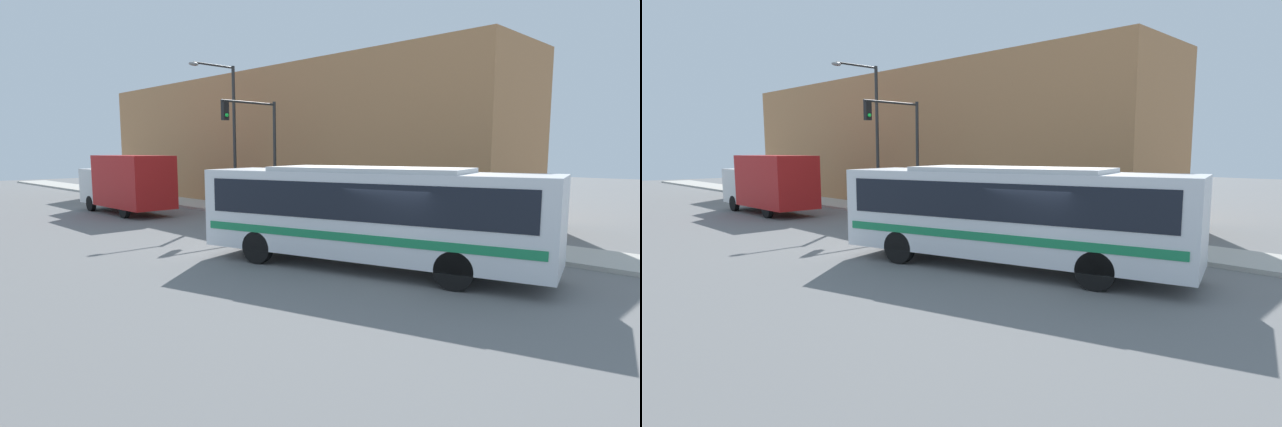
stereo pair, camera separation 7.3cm
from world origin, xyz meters
The scene contains 10 objects.
ground_plane centered at (0.00, 0.00, 0.00)m, with size 120.00×120.00×0.00m, color slate.
sidewalk centered at (5.92, 20.00, 0.07)m, with size 2.85×70.00×0.15m.
building_facade centered at (10.35, 17.67, 4.18)m, with size 6.00×33.35×8.35m.
city_bus centered at (0.05, 1.29, 1.77)m, with size 5.11×10.88×3.05m.
delivery_truck centered at (0.87, 19.34, 1.76)m, with size 2.34×7.60×3.27m.
fire_hydrant centered at (5.10, 5.74, 0.51)m, with size 0.27×0.36×0.74m.
traffic_light_pole centered at (4.19, 11.66, 4.12)m, with size 3.28×0.35×5.85m.
parking_meter centered at (5.10, 10.49, 0.98)m, with size 0.14×0.14×1.22m.
street_lamp centered at (4.99, 15.25, 4.89)m, with size 2.86×0.28×8.03m.
pedestrian_near_corner centered at (6.43, 10.10, 1.06)m, with size 0.34×0.34×1.79m.
Camera 2 is at (-11.45, -8.08, 3.53)m, focal length 28.00 mm.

